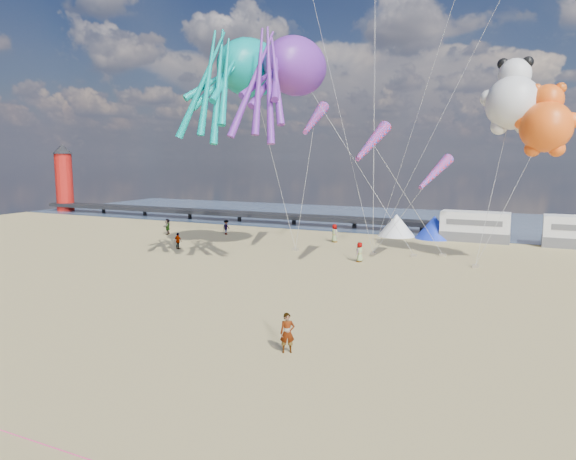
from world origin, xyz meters
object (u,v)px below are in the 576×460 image
object	(u,v)px
sandbag_c	(475,266)
kite_panda	(513,103)
beachgoer_6	(334,233)
kite_octopus_purple	(296,66)
standing_person	(287,333)
sandbag_d	(443,255)
beachgoer_3	(178,241)
sandbag_e	(373,253)
tent_blue	(434,227)
beachgoer_4	(168,226)
motorhome_0	(475,226)
kite_teddy_orange	(546,127)
lighthouse	(64,182)
windsock_left	(315,119)
beachgoer_0	(360,252)
windsock_mid	(372,142)
kite_octopus_teal	(250,68)
beachgoer_2	(226,227)
tent_white	(396,225)
windsock_right	(435,173)
sandbag_b	(414,256)
sandbag_a	(295,249)

from	to	relation	value
sandbag_c	kite_panda	distance (m)	12.70
beachgoer_6	kite_octopus_purple	distance (m)	17.47
standing_person	sandbag_d	world-z (taller)	standing_person
beachgoer_3	sandbag_e	bearing A→B (deg)	-154.03
tent_blue	beachgoer_4	size ratio (longest dim) A/B	2.28
sandbag_d	motorhome_0	bearing A→B (deg)	80.19
kite_teddy_orange	sandbag_c	bearing A→B (deg)	-168.81
lighthouse	sandbag_d	bearing A→B (deg)	-12.82
sandbag_e	windsock_left	xyz separation A→B (m)	(-4.83, -1.86, 11.60)
tent_blue	sandbag_e	size ratio (longest dim) A/B	8.00
standing_person	beachgoer_4	bearing A→B (deg)	107.31
beachgoer_0	sandbag_e	bearing A→B (deg)	-167.87
tent_blue	windsock_mid	world-z (taller)	windsock_mid
standing_person	kite_octopus_teal	distance (m)	26.88
sandbag_c	kite_octopus_teal	world-z (taller)	kite_octopus_teal
beachgoer_2	sandbag_d	world-z (taller)	beachgoer_2
sandbag_d	kite_teddy_orange	size ratio (longest dim) A/B	0.08
tent_white	windsock_left	world-z (taller)	windsock_left
beachgoer_6	windsock_right	distance (m)	14.35
sandbag_b	kite_panda	size ratio (longest dim) A/B	0.07
standing_person	sandbag_e	size ratio (longest dim) A/B	3.54
standing_person	kite_teddy_orange	xyz separation A→B (m)	(10.07, 22.79, 9.77)
windsock_right	beachgoer_6	bearing A→B (deg)	167.26
beachgoer_3	sandbag_d	world-z (taller)	beachgoer_3
motorhome_0	kite_octopus_teal	world-z (taller)	kite_octopus_teal
sandbag_d	sandbag_e	xyz separation A→B (m)	(-5.65, -1.86, 0.00)
beachgoer_0	windsock_mid	size ratio (longest dim) A/B	0.28
sandbag_a	windsock_mid	xyz separation A→B (m)	(8.41, -5.08, 9.45)
beachgoer_2	beachgoer_3	bearing A→B (deg)	-170.05
sandbag_d	tent_blue	bearing A→B (deg)	103.42
beachgoer_4	beachgoer_2	bearing A→B (deg)	95.56
sandbag_d	standing_person	bearing A→B (deg)	-96.27
beachgoer_4	kite_teddy_orange	bearing A→B (deg)	66.94
standing_person	lighthouse	bearing A→B (deg)	116.91
sandbag_e	beachgoer_2	bearing A→B (deg)	165.35
standing_person	beachgoer_6	distance (m)	29.77
tent_blue	sandbag_d	bearing A→B (deg)	-76.58
beachgoer_4	kite_panda	xyz separation A→B (m)	(34.44, -2.06, 11.66)
tent_white	sandbag_e	bearing A→B (deg)	-86.70
beachgoer_3	kite_octopus_purple	size ratio (longest dim) A/B	0.14
beachgoer_2	tent_white	bearing A→B (deg)	-62.91
sandbag_c	lighthouse	bearing A→B (deg)	164.64
sandbag_d	tent_white	bearing A→B (deg)	123.02
tent_white	beachgoer_6	bearing A→B (deg)	-124.97
tent_blue	beachgoer_2	distance (m)	22.36
beachgoer_4	windsock_left	bearing A→B (deg)	60.02
beachgoer_2	windsock_right	size ratio (longest dim) A/B	0.35
beachgoer_0	tent_white	bearing A→B (deg)	-163.50
sandbag_e	kite_octopus_purple	xyz separation A→B (m)	(-5.47, -4.46, 15.57)
beachgoer_2	beachgoer_4	size ratio (longest dim) A/B	0.92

